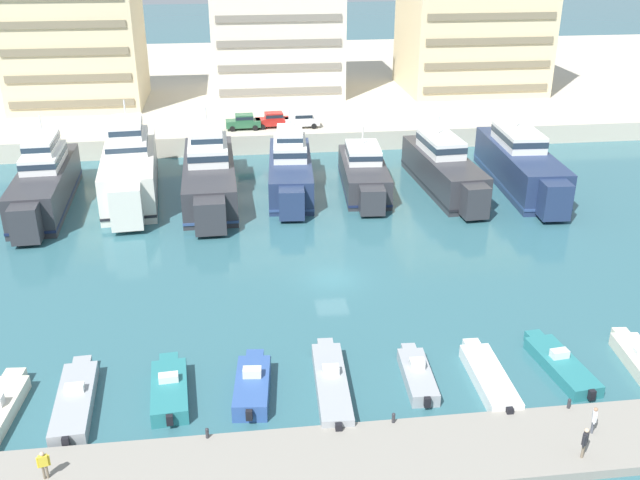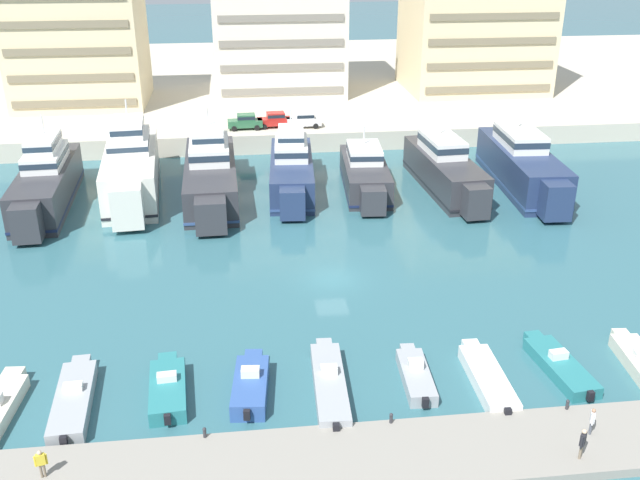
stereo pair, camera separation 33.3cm
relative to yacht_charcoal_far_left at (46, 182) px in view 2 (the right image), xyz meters
name	(u,v)px [view 2 (the right image)]	position (x,y,z in m)	size (l,w,h in m)	color
ground_plane	(332,279)	(25.01, -18.60, -2.38)	(400.00, 400.00, 0.00)	#336670
quay_promenade	(276,82)	(25.01, 48.81, -1.25)	(180.00, 70.00, 2.28)	beige
pier_dock	(386,457)	(25.01, -38.95, -2.12)	(120.00, 5.15, 0.53)	gray
yacht_charcoal_far_left	(46,182)	(0.00, 0.00, 0.00)	(5.01, 19.70, 8.24)	#333338
yacht_ivory_left	(131,168)	(7.72, 2.22, 0.31)	(6.33, 20.66, 8.94)	silver
yacht_charcoal_mid_left	(210,172)	(15.51, 1.01, -0.03)	(5.34, 21.19, 8.26)	#333338
yacht_navy_center_left	(292,169)	(23.61, 1.73, -0.23)	(5.35, 18.07, 7.70)	navy
yacht_charcoal_center	(365,174)	(30.99, 0.67, -0.68)	(5.16, 15.59, 6.04)	#333338
yacht_charcoal_center_right	(445,169)	(39.04, -0.12, -0.28)	(5.00, 18.35, 6.98)	#333338
yacht_navy_mid_right	(522,165)	(47.06, -0.35, -0.07)	(5.57, 20.45, 7.38)	navy
motorboat_grey_left	(74,399)	(8.42, -32.37, -1.94)	(2.34, 7.98, 1.25)	#9EA3A8
motorboat_teal_mid_left	(168,388)	(13.63, -32.03, -1.90)	(2.40, 6.46, 1.36)	teal
motorboat_blue_center_left	(251,385)	(18.39, -32.34, -1.83)	(2.42, 6.22, 1.58)	#33569E
motorboat_grey_center	(329,384)	(22.95, -32.73, -1.89)	(2.12, 8.69, 1.46)	#9EA3A8
motorboat_grey_center_right	(416,375)	(28.16, -32.35, -1.96)	(1.85, 5.99, 1.34)	#9EA3A8
motorboat_white_mid_right	(487,378)	(32.30, -33.13, -1.97)	(1.95, 7.42, 0.87)	white
motorboat_teal_right	(559,365)	(37.11, -32.36, -1.98)	(2.55, 7.08, 1.26)	teal
car_green_far_left	(245,121)	(19.37, 16.89, 0.87)	(4.15, 2.02, 1.80)	#2D6642
car_red_left	(275,119)	(22.91, 17.32, 0.87)	(4.21, 2.14, 1.80)	red
car_white_mid_left	(304,119)	(26.40, 16.82, 0.87)	(4.14, 1.99, 1.80)	white
apartment_block_far_left	(78,40)	(-1.95, 33.07, 8.21)	(17.06, 14.77, 18.51)	beige
apartment_block_left	(278,9)	(24.78, 37.50, 11.29)	(18.40, 15.41, 24.69)	silver
apartment_block_mid_left	(477,8)	(53.00, 35.66, 11.34)	(19.65, 15.81, 24.79)	beige
pedestrian_near_edge	(592,419)	(35.93, -38.71, -0.92)	(0.37, 0.56, 1.57)	#4C515B
pedestrian_mid_deck	(583,441)	(34.58, -40.42, -0.82)	(0.48, 0.55, 1.74)	#7A6B56
pedestrian_far_side	(41,462)	(8.23, -38.63, -0.92)	(0.60, 0.31, 1.58)	#7A6B56
bollard_west	(205,432)	(15.89, -36.62, -1.53)	(0.20, 0.20, 0.61)	#2D2D33
bollard_west_mid	(391,418)	(25.75, -36.62, -1.53)	(0.20, 0.20, 0.61)	#2D2D33
bollard_east_mid	(567,404)	(35.62, -36.62, -1.53)	(0.20, 0.20, 0.61)	#2D2D33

